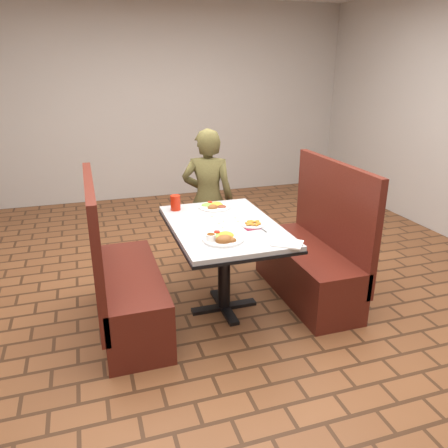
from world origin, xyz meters
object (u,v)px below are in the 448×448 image
Objects in this scene: booth_bench_right at (312,260)px; plantain_plate at (253,224)px; far_dinner_plate at (214,205)px; near_dinner_plate at (222,236)px; red_tumbler at (175,203)px; diner_person at (208,199)px; dining_table at (224,235)px; booth_bench_left at (124,287)px.

plantain_plate is at bearing -170.89° from booth_bench_right.
far_dinner_plate is at bearing 106.89° from plantain_plate.
near_dinner_plate is 0.80m from red_tumbler.
red_tumbler is (-0.41, -0.42, 0.13)m from diner_person.
far_dinner_plate is (-0.08, -0.47, 0.09)m from diner_person.
near_dinner_plate reaches higher than dining_table.
booth_bench_left reaches higher than dining_table.
diner_person is at bearing 46.19° from red_tumbler.
booth_bench_right is 1.27m from red_tumbler.
booth_bench_right is 4.45× the size of far_dinner_plate.
diner_person is 4.70× the size of near_dinner_plate.
diner_person reaches higher than plantain_plate.
red_tumbler reaches higher than near_dinner_plate.
near_dinner_plate is (-0.24, -1.21, 0.10)m from diner_person.
red_tumbler is at bearing 41.90° from booth_bench_left.
red_tumbler is (-0.49, 0.56, 0.05)m from plantain_plate.
dining_table is 0.89m from diner_person.
booth_bench_left is 0.84m from red_tumbler.
dining_table is at bearing 180.00° from booth_bench_right.
booth_bench_right is at bearing 19.30° from near_dinner_plate.
booth_bench_left reaches higher than red_tumbler.
booth_bench_right is at bearing -23.09° from red_tumbler.
booth_bench_right is 0.74m from plantain_plate.
dining_table is 1.01× the size of booth_bench_left.
booth_bench_right is at bearing 0.00° from dining_table.
booth_bench_left is 1.00× the size of booth_bench_right.
far_dinner_plate is (0.05, 0.42, 0.12)m from dining_table.
dining_table is at bearing 154.60° from plantain_plate.
far_dinner_plate is (0.16, 0.74, -0.01)m from near_dinner_plate.
dining_table is 0.86m from booth_bench_right.
far_dinner_plate is (0.84, 0.42, 0.45)m from booth_bench_left.
red_tumbler reaches higher than plantain_plate.
far_dinner_plate is (-0.75, 0.42, 0.45)m from booth_bench_right.
far_dinner_plate is at bearing 151.07° from booth_bench_right.
dining_table is at bearing 104.30° from diner_person.
booth_bench_right is (0.80, 0.00, -0.32)m from dining_table.
plantain_plate is 1.48× the size of red_tumbler.
red_tumbler is (0.51, 0.46, 0.48)m from booth_bench_left.
near_dinner_plate is 0.75m from far_dinner_plate.
near_dinner_plate is 2.28× the size of red_tumbler.
booth_bench_right is at bearing 0.00° from booth_bench_left.
near_dinner_plate is 0.39m from plantain_plate.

